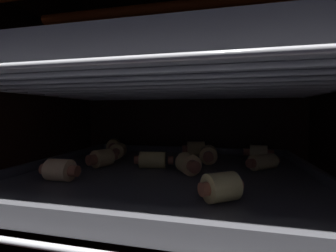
% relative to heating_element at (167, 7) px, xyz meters
% --- Properties ---
extents(oven_wall_back, '(0.55, 0.01, 0.40)m').
position_rel_heating_element_xyz_m(oven_wall_back, '(0.00, 0.23, -0.17)').
color(oven_wall_back, black).
rests_on(oven_wall_back, ground_plane).
extents(oven_wall_left, '(0.01, 0.44, 0.40)m').
position_rel_heating_element_xyz_m(oven_wall_left, '(-0.27, -0.00, -0.17)').
color(oven_wall_left, black).
rests_on(oven_wall_left, ground_plane).
extents(heating_element, '(0.42, 0.18, 0.02)m').
position_rel_heating_element_xyz_m(heating_element, '(0.00, 0.00, 0.00)').
color(heating_element, '#F25919').
extents(oven_rack_lower, '(0.50, 0.43, 0.01)m').
position_rel_heating_element_xyz_m(oven_rack_lower, '(0.00, -0.00, -0.25)').
color(oven_rack_lower, '#B7B7BC').
extents(baking_tray_lower, '(0.42, 0.37, 0.02)m').
position_rel_heating_element_xyz_m(baking_tray_lower, '(0.00, -0.00, -0.24)').
color(baking_tray_lower, '#4C4C51').
rests_on(baking_tray_lower, oven_rack_lower).
extents(pig_in_blanket_lower_0, '(0.05, 0.03, 0.03)m').
position_rel_heating_element_xyz_m(pig_in_blanket_lower_0, '(0.14, 0.12, -0.23)').
color(pig_in_blanket_lower_0, '#DAC285').
rests_on(pig_in_blanket_lower_0, baking_tray_lower).
extents(pig_in_blanket_lower_1, '(0.06, 0.05, 0.02)m').
position_rel_heating_element_xyz_m(pig_in_blanket_lower_1, '(0.14, 0.05, -0.23)').
color(pig_in_blanket_lower_1, '#D6B875').
rests_on(pig_in_blanket_lower_1, baking_tray_lower).
extents(pig_in_blanket_lower_2, '(0.03, 0.05, 0.03)m').
position_rel_heating_element_xyz_m(pig_in_blanket_lower_2, '(-0.12, 0.08, -0.23)').
color(pig_in_blanket_lower_2, '#DFBB6F').
rests_on(pig_in_blanket_lower_2, baking_tray_lower).
extents(pig_in_blanket_lower_3, '(0.06, 0.03, 0.03)m').
position_rel_heating_element_xyz_m(pig_in_blanket_lower_3, '(-0.03, 0.02, -0.23)').
color(pig_in_blanket_lower_3, '#D7BD6D').
rests_on(pig_in_blanket_lower_3, baking_tray_lower).
extents(pig_in_blanket_lower_4, '(0.06, 0.04, 0.03)m').
position_rel_heating_element_xyz_m(pig_in_blanket_lower_4, '(0.03, 0.13, -0.23)').
color(pig_in_blanket_lower_4, '#E9C173').
rests_on(pig_in_blanket_lower_4, baking_tray_lower).
extents(pig_in_blanket_lower_5, '(0.04, 0.05, 0.03)m').
position_rel_heating_element_xyz_m(pig_in_blanket_lower_5, '(0.03, -0.01, -0.23)').
color(pig_in_blanket_lower_5, '#E1B875').
rests_on(pig_in_blanket_lower_5, baking_tray_lower).
extents(pig_in_blanket_lower_6, '(0.04, 0.05, 0.03)m').
position_rel_heating_element_xyz_m(pig_in_blanket_lower_6, '(-0.11, 0.01, -0.23)').
color(pig_in_blanket_lower_6, '#DAB26F').
rests_on(pig_in_blanket_lower_6, baking_tray_lower).
extents(pig_in_blanket_lower_7, '(0.03, 0.05, 0.03)m').
position_rel_heating_element_xyz_m(pig_in_blanket_lower_7, '(0.06, 0.08, -0.23)').
color(pig_in_blanket_lower_7, '#D8B36E').
rests_on(pig_in_blanket_lower_7, baking_tray_lower).
extents(pig_in_blanket_lower_8, '(0.05, 0.04, 0.03)m').
position_rel_heating_element_xyz_m(pig_in_blanket_lower_8, '(0.08, -0.10, -0.23)').
color(pig_in_blanket_lower_8, '#DAC478').
rests_on(pig_in_blanket_lower_8, baking_tray_lower).
extents(pig_in_blanket_lower_9, '(0.04, 0.06, 0.03)m').
position_rel_heating_element_xyz_m(pig_in_blanket_lower_9, '(-0.16, 0.15, -0.23)').
color(pig_in_blanket_lower_9, '#E5C26E').
rests_on(pig_in_blanket_lower_9, baking_tray_lower).
extents(pig_in_blanket_lower_10, '(0.05, 0.03, 0.03)m').
position_rel_heating_element_xyz_m(pig_in_blanket_lower_10, '(-0.13, -0.08, -0.23)').
color(pig_in_blanket_lower_10, '#EABA84').
rests_on(pig_in_blanket_lower_10, baking_tray_lower).
extents(oven_rack_upper, '(0.50, 0.43, 0.01)m').
position_rel_heating_element_xyz_m(oven_rack_upper, '(0.00, -0.00, -0.12)').
color(oven_rack_upper, '#B7B7BC').
extents(baking_tray_upper, '(0.42, 0.37, 0.03)m').
position_rel_heating_element_xyz_m(baking_tray_upper, '(0.00, -0.00, -0.11)').
color(baking_tray_upper, gray).
rests_on(baking_tray_upper, oven_rack_upper).
extents(pig_in_blanket_upper_0, '(0.05, 0.04, 0.03)m').
position_rel_heating_element_xyz_m(pig_in_blanket_upper_0, '(-0.03, -0.06, -0.09)').
color(pig_in_blanket_upper_0, '#E2C47D').
rests_on(pig_in_blanket_upper_0, baking_tray_upper).
extents(pig_in_blanket_upper_1, '(0.04, 0.05, 0.03)m').
position_rel_heating_element_xyz_m(pig_in_blanket_upper_1, '(-0.03, 0.02, -0.09)').
color(pig_in_blanket_upper_1, '#D5BF72').
rests_on(pig_in_blanket_upper_1, baking_tray_upper).
extents(pig_in_blanket_upper_2, '(0.05, 0.03, 0.03)m').
position_rel_heating_element_xyz_m(pig_in_blanket_upper_2, '(-0.12, 0.10, -0.09)').
color(pig_in_blanket_upper_2, '#ECB884').
rests_on(pig_in_blanket_upper_2, baking_tray_upper).
extents(pig_in_blanket_upper_4, '(0.04, 0.04, 0.03)m').
position_rel_heating_element_xyz_m(pig_in_blanket_upper_4, '(0.13, 0.08, -0.09)').
color(pig_in_blanket_upper_4, '#E5C17F').
rests_on(pig_in_blanket_upper_4, baking_tray_upper).
extents(pig_in_blanket_upper_5, '(0.04, 0.05, 0.02)m').
position_rel_heating_element_xyz_m(pig_in_blanket_upper_5, '(-0.02, -0.14, -0.09)').
color(pig_in_blanket_upper_5, '#D6B686').
rests_on(pig_in_blanket_upper_5, baking_tray_upper).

